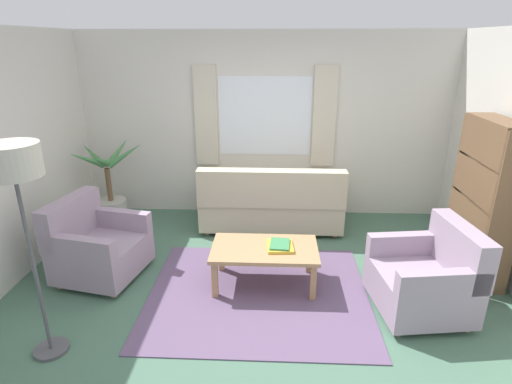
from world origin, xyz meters
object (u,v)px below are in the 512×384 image
coffee_table (265,252)px  standing_lamp (15,176)px  couch (271,204)px  book_stack_on_table (280,246)px  potted_plant (110,195)px  armchair_left (96,246)px  armchair_right (427,278)px  bookshelf (483,199)px

coffee_table → standing_lamp: (-1.76, -1.09, 1.16)m
couch → book_stack_on_table: 1.40m
coffee_table → book_stack_on_table: 0.18m
potted_plant → armchair_left: bearing=-75.0°
armchair_right → potted_plant: potted_plant is taller
potted_plant → bookshelf: size_ratio=0.68×
book_stack_on_table → potted_plant: 2.81m
armchair_left → armchair_right: same height
armchair_left → standing_lamp: (0.07, -1.20, 1.19)m
bookshelf → armchair_left: bearing=93.3°
armchair_right → standing_lamp: standing_lamp is taller
armchair_right → book_stack_on_table: size_ratio=2.96×
couch → armchair_right: couch is taller
couch → coffee_table: bearing=87.8°
book_stack_on_table → armchair_right: bearing=-15.3°
coffee_table → bookshelf: bearing=8.6°
bookshelf → standing_lamp: size_ratio=0.96×
armchair_left → potted_plant: bearing=26.7°
couch → bookshelf: bearing=154.8°
bookshelf → standing_lamp: (-4.05, -1.44, 0.66)m
armchair_right → potted_plant: bearing=-123.9°
potted_plant → book_stack_on_table: bearing=-32.4°
armchair_right → coffee_table: 1.59m
coffee_table → armchair_right: bearing=-13.6°
book_stack_on_table → potted_plant: potted_plant is taller
couch → standing_lamp: bearing=53.9°
book_stack_on_table → bookshelf: size_ratio=0.18×
couch → potted_plant: bearing=-2.8°
couch → potted_plant: (-2.26, 0.11, 0.05)m
armchair_right → coffee_table: (-1.54, 0.37, 0.03)m
coffee_table → potted_plant: (-2.21, 1.51, 0.04)m
armchair_left → potted_plant: 1.45m
coffee_table → potted_plant: 2.68m
couch → coffee_table: size_ratio=1.73×
armchair_right → potted_plant: (-3.76, 1.88, 0.07)m
armchair_left → armchair_right: (3.38, -0.48, 0.00)m
couch → potted_plant: 2.27m
book_stack_on_table → bookshelf: 2.20m
couch → armchair_right: size_ratio=2.03×
book_stack_on_table → coffee_table: bearing=-178.0°
book_stack_on_table → potted_plant: (-2.37, 1.51, -0.04)m
coffee_table → bookshelf: bookshelf is taller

